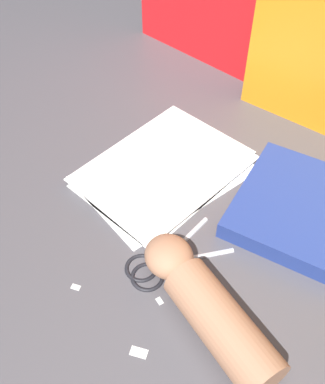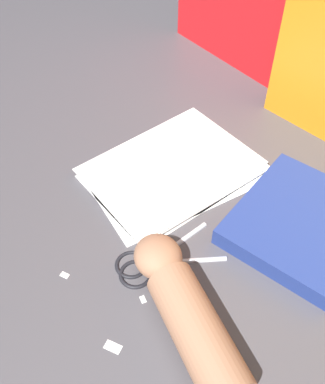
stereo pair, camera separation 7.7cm
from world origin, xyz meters
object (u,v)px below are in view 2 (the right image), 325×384
at_px(scissors, 150,262).
at_px(hand_forearm, 187,311).
at_px(paper_stack, 172,170).
at_px(book_closed, 301,223).

height_order(scissors, hand_forearm, hand_forearm).
bearing_deg(paper_stack, scissors, -43.76).
distance_m(book_closed, hand_forearm, 0.27).
relative_size(book_closed, scissors, 1.54).
bearing_deg(scissors, paper_stack, 136.24).
distance_m(book_closed, scissors, 0.27).
distance_m(paper_stack, hand_forearm, 0.32).
bearing_deg(hand_forearm, paper_stack, 149.77).
height_order(book_closed, scissors, book_closed).
xyz_separation_m(book_closed, scissors, (-0.08, -0.26, -0.01)).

